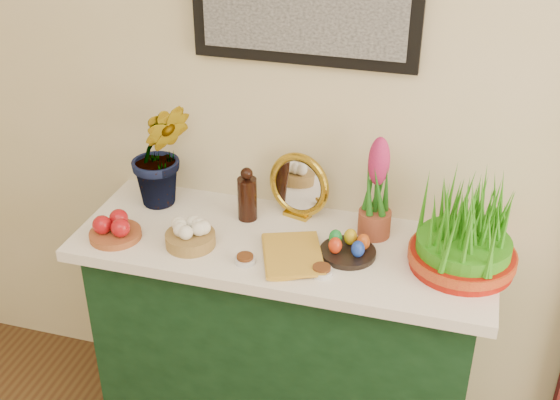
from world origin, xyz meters
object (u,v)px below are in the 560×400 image
(hyacinth_green, at_px, (159,137))
(wheatgrass_sabzeh, at_px, (465,234))
(sideboard, at_px, (284,346))
(mirror, at_px, (299,186))
(book, at_px, (264,256))

(hyacinth_green, xyz_separation_m, wheatgrass_sabzeh, (1.07, -0.12, -0.14))
(sideboard, bearing_deg, hyacinth_green, 166.12)
(hyacinth_green, height_order, mirror, hyacinth_green)
(hyacinth_green, relative_size, wheatgrass_sabzeh, 1.55)
(hyacinth_green, distance_m, wheatgrass_sabzeh, 1.08)
(sideboard, xyz_separation_m, book, (-0.03, -0.13, 0.48))
(sideboard, height_order, book, book)
(book, relative_size, wheatgrass_sabzeh, 0.73)
(mirror, distance_m, wheatgrass_sabzeh, 0.60)
(mirror, bearing_deg, hyacinth_green, -173.56)
(sideboard, relative_size, book, 5.28)
(sideboard, bearing_deg, wheatgrass_sabzeh, 0.50)
(sideboard, distance_m, mirror, 0.60)
(sideboard, bearing_deg, book, -102.65)
(mirror, distance_m, book, 0.33)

